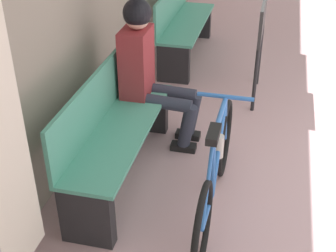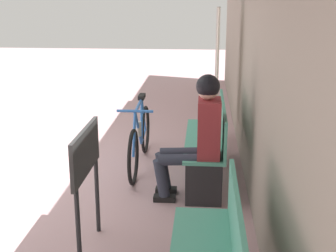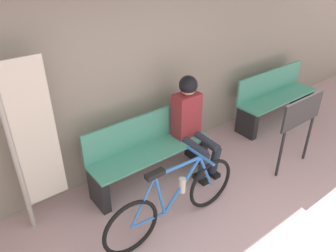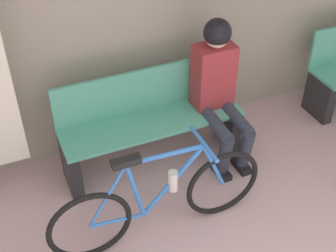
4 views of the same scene
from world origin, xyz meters
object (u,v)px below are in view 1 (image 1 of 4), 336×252
at_px(person_seated, 148,65).
at_px(park_bench_near, 115,133).
at_px(signboard, 262,27).
at_px(park_bench_far, 183,26).
at_px(bicycle, 215,173).

bearing_deg(person_seated, park_bench_near, 168.86).
relative_size(park_bench_near, signboard, 1.54).
distance_m(park_bench_far, signboard, 1.36).
bearing_deg(bicycle, park_bench_near, 72.46).
xyz_separation_m(person_seated, signboard, (1.06, -0.85, 0.03)).
height_order(park_bench_near, signboard, signboard).
bearing_deg(person_seated, park_bench_far, 3.34).
height_order(bicycle, park_bench_far, park_bench_far).
bearing_deg(bicycle, park_bench_far, 16.34).
relative_size(park_bench_near, bicycle, 0.95).
distance_m(person_seated, signboard, 1.36).
distance_m(bicycle, signboard, 1.95).
distance_m(park_bench_near, bicycle, 0.86).
bearing_deg(park_bench_near, park_bench_far, -0.00).
xyz_separation_m(bicycle, person_seated, (0.83, 0.70, 0.38)).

